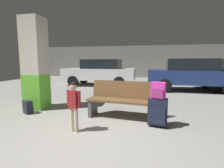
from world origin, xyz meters
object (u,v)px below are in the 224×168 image
Objects in this scene: child at (74,101)px; backpack_dark_floor at (28,107)px; parked_car_far at (100,72)px; structural_pillar at (35,64)px; bench at (121,100)px; backpack_bright at (158,91)px; suitcase at (158,112)px; parked_car_near at (192,74)px.

backpack_dark_floor is (-1.70, 0.89, -0.43)m from child.
parked_car_far reaches higher than child.
backpack_dark_floor is (0.08, -0.52, -1.12)m from structural_pillar.
bench is 2.50m from backpack_dark_floor.
bench is at bearing 2.69° from backpack_dark_floor.
parked_car_far reaches higher than backpack_bright.
parked_car_far is at bearing 109.93° from bench.
bench is 1.28m from child.
structural_pillar is at bearing -95.89° from parked_car_far.
backpack_dark_floor is (-3.31, 0.33, -0.60)m from backpack_bright.
child is at bearing -27.62° from backpack_dark_floor.
structural_pillar is 4.31× the size of suitcase.
structural_pillar is 2.68× the size of child.
child is at bearing -38.41° from structural_pillar.
bench is at bearing 151.66° from backpack_bright.
child is at bearing -79.31° from parked_car_far.
bench is at bearing -70.07° from parked_car_far.
backpack_dark_floor is at bearing 174.32° from backpack_bright.
suitcase is 1.78× the size of backpack_bright.
structural_pillar is at bearing 171.02° from bench.
backpack_bright is at bearing -64.70° from parked_car_far.
structural_pillar reaches higher than backpack_bright.
suitcase is 0.45m from backpack_bright.
parked_car_near is at bearing 69.18° from backpack_bright.
child is at bearing -122.21° from parked_car_near.
parked_car_far reaches higher than suitcase.
backpack_bright is 0.08× the size of parked_car_near.
parked_car_near reaches higher than child.
structural_pillar reaches higher than parked_car_near.
backpack_dark_floor is at bearing -81.37° from structural_pillar.
suitcase is at bearing -28.30° from bench.
suitcase is (0.83, -0.45, -0.12)m from bench.
backpack_dark_floor is 0.08× the size of parked_car_near.
parked_car_far is (-2.85, 6.03, 0.03)m from backpack_bright.
parked_car_near is at bearing 59.12° from bench.
suitcase is 6.69m from parked_car_far.
parked_car_far is (-1.24, 6.59, 0.21)m from child.
parked_car_far and parked_car_near have the same top height.
parked_car_far is at bearing 100.69° from child.
bench is 0.99m from backpack_bright.
child is at bearing -160.76° from suitcase.
structural_pillar is 3.53m from backpack_bright.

